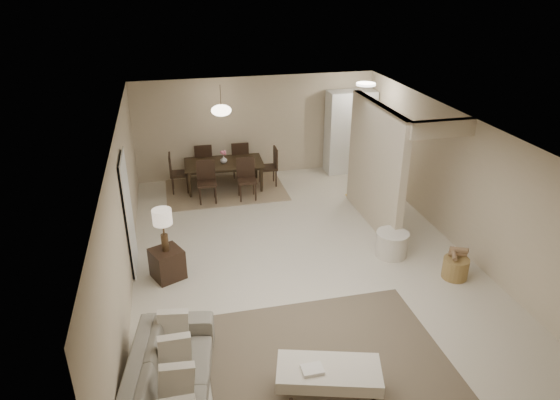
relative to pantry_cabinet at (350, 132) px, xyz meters
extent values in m
plane|color=beige|center=(-2.35, -4.15, -1.05)|extent=(9.00, 9.00, 0.00)
plane|color=white|center=(-2.35, -4.15, 1.45)|extent=(9.00, 9.00, 0.00)
plane|color=#BEAD8F|center=(-2.35, 0.35, 0.20)|extent=(6.00, 0.00, 6.00)
plane|color=#BEAD8F|center=(-5.35, -4.15, 0.20)|extent=(0.00, 9.00, 9.00)
plane|color=#BEAD8F|center=(0.65, -4.15, 0.20)|extent=(0.00, 9.00, 9.00)
cube|color=#BEAD8F|center=(-0.55, -2.90, 0.20)|extent=(0.15, 2.50, 2.50)
cube|color=black|center=(-5.32, -3.55, -0.03)|extent=(0.04, 0.90, 2.04)
cube|color=silver|center=(0.00, 0.00, 0.00)|extent=(1.20, 0.55, 2.10)
cylinder|color=white|center=(-0.05, -0.95, 1.41)|extent=(0.44, 0.44, 0.05)
cube|color=brown|center=(-2.70, -6.90, -1.04)|extent=(3.20, 3.20, 0.01)
imported|color=gray|center=(-4.80, -6.90, -0.70)|extent=(2.50, 1.31, 0.70)
cube|color=beige|center=(-2.90, -7.20, -0.68)|extent=(1.38, 0.91, 0.17)
cylinder|color=black|center=(-2.37, -7.41, -0.91)|extent=(0.05, 0.05, 0.28)
cylinder|color=black|center=(-3.43, -6.99, -0.91)|extent=(0.05, 0.05, 0.28)
cylinder|color=black|center=(-2.37, -6.99, -0.91)|extent=(0.05, 0.05, 0.28)
cube|color=black|center=(-4.75, -4.05, -0.78)|extent=(0.64, 0.64, 0.53)
cylinder|color=#4B3620|center=(-4.75, -4.05, -0.37)|extent=(0.12, 0.12, 0.30)
cylinder|color=#4B3620|center=(-4.75, -4.05, -0.09)|extent=(0.03, 0.03, 0.26)
cylinder|color=beige|center=(-4.75, -4.05, 0.11)|extent=(0.32, 0.32, 0.26)
cylinder|color=beige|center=(-0.71, -4.25, -0.82)|extent=(0.60, 0.60, 0.46)
cylinder|color=brown|center=(0.05, -5.18, -0.87)|extent=(0.47, 0.47, 0.37)
cube|color=#806B4F|center=(-3.30, -0.45, -1.04)|extent=(2.80, 2.10, 0.01)
imported|color=black|center=(-3.30, -0.45, -0.72)|extent=(1.89, 1.10, 0.65)
imported|color=silver|center=(-3.30, -0.45, -0.31)|extent=(0.20, 0.20, 0.17)
cube|color=yellow|center=(-0.20, -1.74, -1.04)|extent=(0.83, 0.52, 0.01)
cylinder|color=#4B3620|center=(-3.30, -0.45, 1.20)|extent=(0.02, 0.02, 0.50)
ellipsoid|color=#FFEAC6|center=(-3.30, -0.45, 0.87)|extent=(0.46, 0.46, 0.25)
camera|label=1|loc=(-4.52, -11.55, 3.79)|focal=32.00mm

